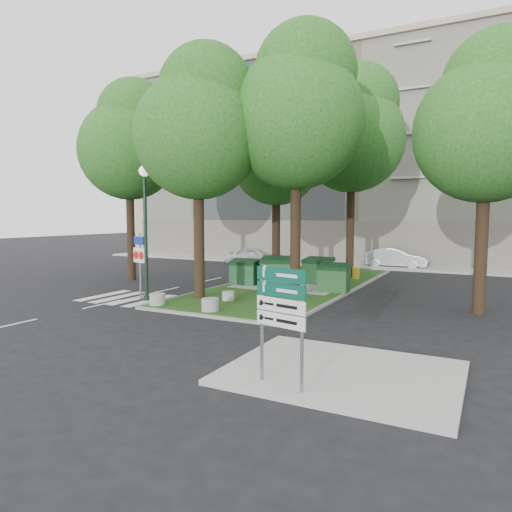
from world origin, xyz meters
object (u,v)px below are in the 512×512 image
Objects in this scene: dumpster_d at (334,278)px; bollard_left at (157,299)px; car_silver at (396,258)px; litter_bin at (356,273)px; tree_street_right at (490,118)px; tree_median_near_right at (299,107)px; street_lamp at (145,216)px; traffic_sign_pole at (140,256)px; dumpster_b at (277,271)px; bollard_right at (210,305)px; dumpster_a at (245,272)px; car_white at (254,256)px; bollard_mid at (228,296)px; directional_sign at (281,308)px; tree_median_near_left at (200,123)px; tree_street_left at (131,141)px; tree_median_far at (354,129)px; dumpster_c at (318,271)px; tree_median_mid at (278,151)px.

dumpster_d is 2.38× the size of bollard_left.
bollard_left is 0.14× the size of car_silver.
dumpster_d is 2.18× the size of litter_bin.
tree_street_right is 13.79m from bollard_left.
dumpster_d is at bearing -87.15° from litter_bin.
street_lamp is (-5.59, -3.05, -4.45)m from tree_median_near_right.
traffic_sign_pole is at bearing -147.07° from dumpster_d.
car_silver is at bearing 84.97° from dumpster_d.
dumpster_b reaches higher than bollard_right.
car_white is (-4.07, 8.75, -0.05)m from dumpster_a.
bollard_right is at bearing -102.69° from litter_bin.
bollard_mid is 4.79m from street_lamp.
street_lamp is 11.39m from directional_sign.
tree_median_near_left is 10.80m from tree_street_right.
street_lamp is (4.91, -4.55, -4.11)m from tree_street_left.
bollard_right is (0.43, -6.68, -0.47)m from dumpster_b.
bollard_right is at bearing -99.56° from tree_median_far.
tree_median_near_left is 4.44m from street_lamp.
tree_street_right is at bearing 15.76° from street_lamp.
street_lamp is at bearing -153.24° from tree_median_near_left.
tree_street_right is at bearing -44.57° from litter_bin.
traffic_sign_pole is 13.99m from car_white.
tree_street_right is 8.86m from dumpster_d.
tree_street_left is 18.86m from directional_sign.
bollard_mid is at bearing -108.57° from litter_bin.
tree_median_near_left is at bearing 71.51° from bollard_left.
tree_median_near_right is at bearing 123.99° from directional_sign.
dumpster_b is 2.68× the size of litter_bin.
tree_street_left is 17.54m from tree_street_right.
dumpster_b is at bearing -150.59° from car_white.
dumpster_d is (0.91, 2.10, -7.24)m from tree_median_near_right.
tree_street_left reaches higher than street_lamp.
tree_street_left is at bearing 157.26° from bollard_mid.
tree_street_right is at bearing 4.09° from tree_median_near_right.
traffic_sign_pole is 1.18× the size of directional_sign.
dumpster_c is at bearing 64.53° from tree_median_near_left.
street_lamp is 1.40× the size of car_white.
directional_sign is (-3.41, -10.06, -5.26)m from tree_street_right.
dumpster_d reaches higher than car_white.
tree_median_mid is 4.14× the size of directional_sign.
street_lamp is at bearing -151.35° from tree_median_near_right.
litter_bin is at bearing 84.21° from tree_median_near_right.
tree_street_left reaches higher than dumpster_a.
tree_median_mid is 8.69m from street_lamp.
tree_street_left is 12.68m from bollard_right.
directional_sign is (4.16, -13.70, 0.96)m from dumpster_c.
dumpster_b is 7.16m from street_lamp.
dumpster_b reaches higher than dumpster_c.
car_silver is (-5.59, 13.73, -6.29)m from tree_street_right.
traffic_sign_pole is 0.71× the size of car_white.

